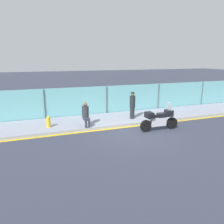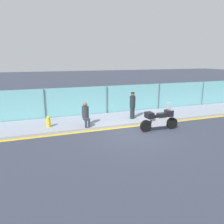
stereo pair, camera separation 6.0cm
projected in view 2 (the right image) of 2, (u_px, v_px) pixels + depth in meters
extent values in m
plane|color=#333847|center=(133.00, 134.00, 11.36)|extent=(120.00, 120.00, 0.00)
cube|color=#8E93A3|center=(114.00, 119.00, 13.82)|extent=(30.36, 2.90, 0.16)
cube|color=gold|center=(124.00, 127.00, 12.44)|extent=(30.36, 0.18, 0.01)
cube|color=#6BB2B7|center=(106.00, 101.00, 15.01)|extent=(28.84, 0.08, 2.01)
cylinder|color=#4C4C51|center=(45.00, 105.00, 13.56)|extent=(0.05, 0.05, 2.01)
cylinder|color=#4C4C51|center=(107.00, 101.00, 14.92)|extent=(0.05, 0.05, 2.01)
cylinder|color=#4C4C51|center=(159.00, 97.00, 16.27)|extent=(0.05, 0.05, 2.01)
cylinder|color=#4C4C51|center=(203.00, 94.00, 17.63)|extent=(0.05, 0.05, 2.01)
cylinder|color=black|center=(172.00, 123.00, 12.16)|extent=(0.64, 0.15, 0.64)
cylinder|color=black|center=(146.00, 126.00, 11.66)|extent=(0.64, 0.15, 0.64)
cube|color=silver|center=(158.00, 121.00, 11.84)|extent=(0.89, 0.30, 0.50)
cube|color=black|center=(162.00, 115.00, 11.83)|extent=(0.53, 0.32, 0.22)
cube|color=black|center=(157.00, 116.00, 11.74)|extent=(0.61, 0.29, 0.10)
cube|color=black|center=(169.00, 113.00, 11.94)|extent=(0.33, 0.48, 0.34)
cube|color=silver|center=(169.00, 106.00, 11.85)|extent=(0.11, 0.42, 0.42)
cube|color=black|center=(149.00, 115.00, 11.57)|extent=(0.37, 0.51, 0.30)
cylinder|color=#1E2328|center=(132.00, 113.00, 13.63)|extent=(0.28, 0.28, 0.71)
cylinder|color=#1E2328|center=(133.00, 102.00, 13.46)|extent=(0.34, 0.34, 0.71)
sphere|color=brown|center=(133.00, 94.00, 13.35)|extent=(0.21, 0.21, 0.21)
cylinder|color=black|center=(133.00, 93.00, 13.32)|extent=(0.25, 0.25, 0.05)
cylinder|color=#2D3342|center=(86.00, 124.00, 11.82)|extent=(0.12, 0.12, 0.44)
cylinder|color=#2D3342|center=(89.00, 124.00, 11.87)|extent=(0.12, 0.12, 0.44)
cube|color=#2D3342|center=(86.00, 119.00, 11.99)|extent=(0.33, 0.44, 0.10)
cylinder|color=#2D3338|center=(85.00, 112.00, 12.10)|extent=(0.38, 0.38, 0.62)
sphere|color=brown|center=(85.00, 104.00, 12.00)|extent=(0.24, 0.24, 0.24)
cylinder|color=gold|center=(49.00, 123.00, 11.97)|extent=(0.23, 0.23, 0.45)
sphere|color=gold|center=(48.00, 118.00, 11.91)|extent=(0.20, 0.20, 0.20)
cylinder|color=gold|center=(49.00, 123.00, 11.86)|extent=(0.08, 0.09, 0.08)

